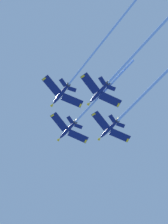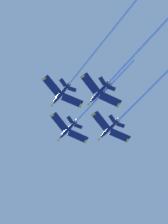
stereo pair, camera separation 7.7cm
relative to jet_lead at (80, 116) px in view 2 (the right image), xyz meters
The scene contains 4 objects.
jet_lead is the anchor object (origin of this frame).
jet_left_wing 19.22m from the jet_lead, 51.97° to the right, with size 56.15×19.94×19.41m.
jet_right_wing 21.35m from the jet_lead, 31.41° to the left, with size 51.77×20.00×18.62m.
jet_slot 25.91m from the jet_lead, 10.13° to the right, with size 49.74×20.03×17.17m.
Camera 2 is at (47.12, -31.40, 1.66)m, focal length 60.86 mm.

